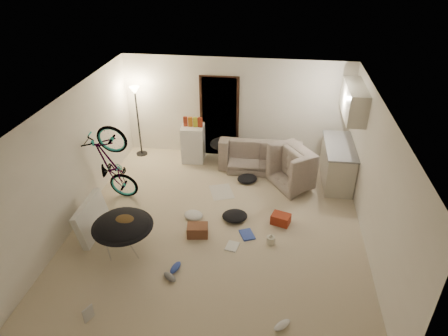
# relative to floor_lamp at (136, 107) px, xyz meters

# --- Properties ---
(floor) EXTENTS (5.50, 6.00, 0.02)m
(floor) POSITION_rel_floor_lamp_xyz_m (2.40, -2.65, -1.32)
(floor) COLOR beige
(floor) RESTS_ON ground
(ceiling) EXTENTS (5.50, 6.00, 0.02)m
(ceiling) POSITION_rel_floor_lamp_xyz_m (2.40, -2.65, 1.20)
(ceiling) COLOR white
(ceiling) RESTS_ON wall_back
(wall_back) EXTENTS (5.50, 0.02, 2.50)m
(wall_back) POSITION_rel_floor_lamp_xyz_m (2.40, 0.36, -0.06)
(wall_back) COLOR white
(wall_back) RESTS_ON floor
(wall_front) EXTENTS (5.50, 0.02, 2.50)m
(wall_front) POSITION_rel_floor_lamp_xyz_m (2.40, -5.66, -0.06)
(wall_front) COLOR white
(wall_front) RESTS_ON floor
(wall_left) EXTENTS (0.02, 6.00, 2.50)m
(wall_left) POSITION_rel_floor_lamp_xyz_m (-0.36, -2.65, -0.06)
(wall_left) COLOR white
(wall_left) RESTS_ON floor
(wall_right) EXTENTS (0.02, 6.00, 2.50)m
(wall_right) POSITION_rel_floor_lamp_xyz_m (5.16, -2.65, -0.06)
(wall_right) COLOR white
(wall_right) RESTS_ON floor
(doorway) EXTENTS (0.85, 0.10, 2.04)m
(doorway) POSITION_rel_floor_lamp_xyz_m (2.00, 0.32, -0.29)
(doorway) COLOR black
(doorway) RESTS_ON floor
(door_trim) EXTENTS (0.97, 0.04, 2.10)m
(door_trim) POSITION_rel_floor_lamp_xyz_m (2.00, 0.29, -0.29)
(door_trim) COLOR black
(door_trim) RESTS_ON floor
(floor_lamp) EXTENTS (0.28, 0.28, 1.81)m
(floor_lamp) POSITION_rel_floor_lamp_xyz_m (0.00, 0.00, 0.00)
(floor_lamp) COLOR black
(floor_lamp) RESTS_ON floor
(kitchen_counter) EXTENTS (0.60, 1.50, 0.88)m
(kitchen_counter) POSITION_rel_floor_lamp_xyz_m (4.83, -0.65, -0.87)
(kitchen_counter) COLOR beige
(kitchen_counter) RESTS_ON floor
(counter_top) EXTENTS (0.64, 1.54, 0.04)m
(counter_top) POSITION_rel_floor_lamp_xyz_m (4.83, -0.65, -0.41)
(counter_top) COLOR gray
(counter_top) RESTS_ON kitchen_counter
(kitchen_uppers) EXTENTS (0.38, 1.40, 0.65)m
(kitchen_uppers) POSITION_rel_floor_lamp_xyz_m (4.96, -0.65, 0.64)
(kitchen_uppers) COLOR beige
(kitchen_uppers) RESTS_ON wall_right
(sofa) EXTENTS (1.95, 0.76, 0.57)m
(sofa) POSITION_rel_floor_lamp_xyz_m (3.07, -0.20, -1.02)
(sofa) COLOR #3E473E
(sofa) RESTS_ON floor
(armchair) EXTENTS (1.34, 1.38, 0.68)m
(armchair) POSITION_rel_floor_lamp_xyz_m (4.09, -0.83, -0.97)
(armchair) COLOR #3E473E
(armchair) RESTS_ON floor
(bicycle) EXTENTS (1.86, 0.88, 1.05)m
(bicycle) POSITION_rel_floor_lamp_xyz_m (0.10, -2.05, -0.83)
(bicycle) COLOR black
(bicycle) RESTS_ON floor
(book_asset) EXTENTS (0.31, 0.28, 0.02)m
(book_asset) POSITION_rel_floor_lamp_xyz_m (0.82, -5.20, -1.30)
(book_asset) COLOR maroon
(book_asset) RESTS_ON floor
(mini_fridge) EXTENTS (0.57, 0.57, 0.91)m
(mini_fridge) POSITION_rel_floor_lamp_xyz_m (1.40, -0.10, -0.85)
(mini_fridge) COLOR white
(mini_fridge) RESTS_ON floor
(snack_box_0) EXTENTS (0.11, 0.09, 0.30)m
(snack_box_0) POSITION_rel_floor_lamp_xyz_m (1.23, -0.10, -0.31)
(snack_box_0) COLOR maroon
(snack_box_0) RESTS_ON mini_fridge
(snack_box_1) EXTENTS (0.10, 0.07, 0.30)m
(snack_box_1) POSITION_rel_floor_lamp_xyz_m (1.35, -0.10, -0.31)
(snack_box_1) COLOR #C56A18
(snack_box_1) RESTS_ON mini_fridge
(snack_box_2) EXTENTS (0.12, 0.10, 0.30)m
(snack_box_2) POSITION_rel_floor_lamp_xyz_m (1.47, -0.10, -0.31)
(snack_box_2) COLOR gold
(snack_box_2) RESTS_ON mini_fridge
(snack_box_3) EXTENTS (0.12, 0.10, 0.30)m
(snack_box_3) POSITION_rel_floor_lamp_xyz_m (1.59, -0.10, -0.31)
(snack_box_3) COLOR maroon
(snack_box_3) RESTS_ON mini_fridge
(saucer_chair) EXTENTS (1.06, 1.06, 0.75)m
(saucer_chair) POSITION_rel_floor_lamp_xyz_m (0.87, -3.59, -0.86)
(saucer_chair) COLOR silver
(saucer_chair) RESTS_ON floor
(hoodie) EXTENTS (0.53, 0.46, 0.22)m
(hoodie) POSITION_rel_floor_lamp_xyz_m (0.92, -3.62, -0.65)
(hoodie) COLOR #4A3419
(hoodie) RESTS_ON saucer_chair
(sofa_drape) EXTENTS (0.65, 0.58, 0.28)m
(sofa_drape) POSITION_rel_floor_lamp_xyz_m (2.12, -0.20, -0.77)
(sofa_drape) COLOR black
(sofa_drape) RESTS_ON sofa
(tv_box) EXTENTS (0.27, 1.04, 0.69)m
(tv_box) POSITION_rel_floor_lamp_xyz_m (0.10, -3.20, -0.97)
(tv_box) COLOR silver
(tv_box) RESTS_ON floor
(drink_case_a) EXTENTS (0.42, 0.33, 0.22)m
(drink_case_a) POSITION_rel_floor_lamp_xyz_m (2.07, -3.00, -1.20)
(drink_case_a) COLOR brown
(drink_case_a) RESTS_ON floor
(drink_case_b) EXTENTS (0.41, 0.35, 0.20)m
(drink_case_b) POSITION_rel_floor_lamp_xyz_m (3.61, -2.43, -1.21)
(drink_case_b) COLOR maroon
(drink_case_b) RESTS_ON floor
(juicer) EXTENTS (0.15, 0.15, 0.22)m
(juicer) POSITION_rel_floor_lamp_xyz_m (3.44, -3.06, -1.22)
(juicer) COLOR beige
(juicer) RESTS_ON floor
(newspaper) EXTENTS (0.65, 0.73, 0.01)m
(newspaper) POSITION_rel_floor_lamp_xyz_m (2.30, -1.48, -1.30)
(newspaper) COLOR beige
(newspaper) RESTS_ON floor
(book_blue) EXTENTS (0.34, 0.39, 0.03)m
(book_blue) POSITION_rel_floor_lamp_xyz_m (2.99, -2.89, -1.29)
(book_blue) COLOR #2F47AB
(book_blue) RESTS_ON floor
(book_white) EXTENTS (0.26, 0.31, 0.03)m
(book_white) POSITION_rel_floor_lamp_xyz_m (2.75, -3.25, -1.29)
(book_white) COLOR silver
(book_white) RESTS_ON floor
(shoe_2) EXTENTS (0.20, 0.31, 0.11)m
(shoe_2) POSITION_rel_floor_lamp_xyz_m (1.87, -3.95, -1.25)
(shoe_2) COLOR #2F47AB
(shoe_2) RESTS_ON floor
(shoe_3) EXTENTS (0.29, 0.25, 0.10)m
(shoe_3) POSITION_rel_floor_lamp_xyz_m (1.83, -4.18, -1.26)
(shoe_3) COLOR slate
(shoe_3) RESTS_ON floor
(shoe_4) EXTENTS (0.30, 0.29, 0.11)m
(shoe_4) POSITION_rel_floor_lamp_xyz_m (3.67, -4.87, -1.25)
(shoe_4) COLOR white
(shoe_4) RESTS_ON floor
(clothes_lump_a) EXTENTS (0.58, 0.53, 0.16)m
(clothes_lump_a) POSITION_rel_floor_lamp_xyz_m (2.70, -2.42, -1.23)
(clothes_lump_a) COLOR black
(clothes_lump_a) RESTS_ON floor
(clothes_lump_b) EXTENTS (0.58, 0.55, 0.14)m
(clothes_lump_b) POSITION_rel_floor_lamp_xyz_m (2.83, -0.96, -1.24)
(clothes_lump_b) COLOR black
(clothes_lump_b) RESTS_ON floor
(clothes_lump_c) EXTENTS (0.47, 0.43, 0.12)m
(clothes_lump_c) POSITION_rel_floor_lamp_xyz_m (1.88, -2.49, -1.25)
(clothes_lump_c) COLOR silver
(clothes_lump_c) RESTS_ON floor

